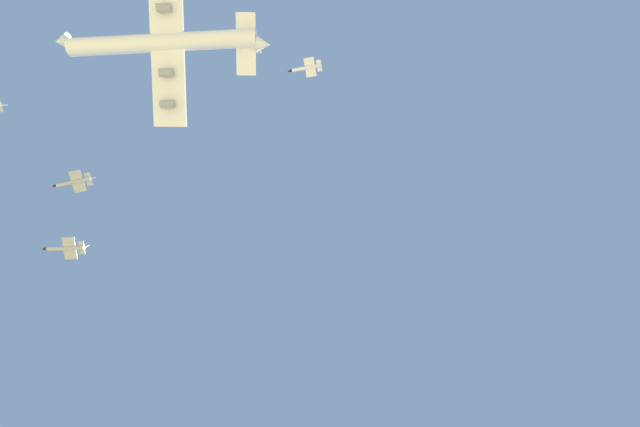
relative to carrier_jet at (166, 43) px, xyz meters
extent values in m
cylinder|color=white|center=(0.67, 1.14, 0.12)|extent=(43.07, 60.11, 6.40)
cone|color=white|center=(19.03, 32.68, 0.12)|extent=(7.83, 7.53, 6.08)
cone|color=white|center=(-17.66, -30.43, 0.72)|extent=(7.39, 7.05, 5.76)
cube|color=white|center=(-0.39, -0.56, -0.84)|extent=(57.84, 40.52, 4.48)
cylinder|color=gray|center=(18.48, -11.54, -4.39)|extent=(5.27, 5.82, 3.00)
cylinder|color=gray|center=(8.99, -6.02, -3.71)|extent=(5.27, 5.82, 3.00)
cylinder|color=gray|center=(-9.99, 5.03, -2.36)|extent=(5.27, 5.82, 3.00)
cube|color=white|center=(-13.99, -25.04, 8.30)|extent=(5.18, 7.59, 10.42)
cube|color=white|center=(-14.38, -24.81, 0.91)|extent=(22.53, 17.11, 1.95)
cylinder|color=#999EA3|center=(78.61, -8.02, -20.08)|extent=(8.33, 11.73, 1.50)
cone|color=black|center=(82.68, -1.72, -20.08)|extent=(2.35, 2.49, 1.50)
cube|color=#999EA3|center=(77.79, -9.28, -20.28)|extent=(9.11, 8.04, 0.24)
cube|color=#999EA3|center=(75.62, -12.63, -18.13)|extent=(1.47, 2.12, 2.60)
cube|color=#999EA3|center=(75.62, -12.63, -19.88)|extent=(5.12, 4.29, 0.20)
cube|color=#999EA3|center=(46.84, 34.22, -13.17)|extent=(1.67, 1.99, 2.60)
cylinder|color=#999EA3|center=(60.76, 4.44, -7.77)|extent=(9.84, 10.64, 1.50)
cone|color=black|center=(65.80, 10.00, -7.77)|extent=(2.45, 2.49, 1.50)
cube|color=#999EA3|center=(59.76, 3.33, -7.97)|extent=(8.88, 8.63, 0.24)
cube|color=#999EA3|center=(57.07, 0.36, -5.82)|extent=(1.76, 1.91, 2.60)
cube|color=#999EA3|center=(57.07, 0.36, -7.57)|extent=(4.90, 4.70, 0.20)
cylinder|color=silver|center=(-21.22, -45.52, 29.40)|extent=(9.64, 10.82, 1.50)
cone|color=black|center=(-16.31, -39.84, 29.40)|extent=(2.44, 2.49, 1.50)
cube|color=silver|center=(-22.20, -46.65, 29.20)|extent=(8.93, 8.56, 0.24)
cube|color=silver|center=(-24.82, -49.68, 31.35)|extent=(1.72, 1.95, 2.60)
cube|color=silver|center=(-24.82, -49.68, 29.60)|extent=(4.94, 4.65, 0.20)
camera|label=1|loc=(-3.85, -62.64, -165.16)|focal=24.17mm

